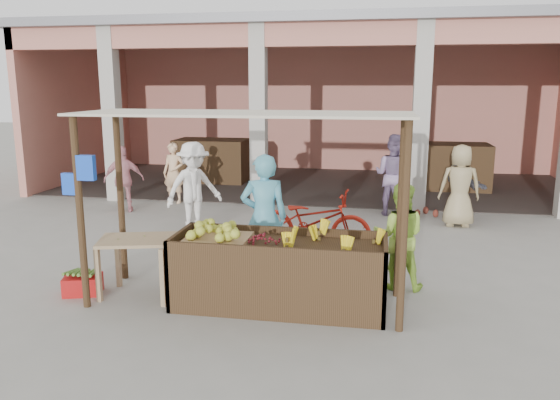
% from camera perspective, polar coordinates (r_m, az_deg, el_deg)
% --- Properties ---
extents(ground, '(60.00, 60.00, 0.00)m').
position_cam_1_polar(ground, '(7.04, -4.16, -10.68)').
color(ground, gray).
rests_on(ground, ground).
extents(market_building, '(14.40, 6.40, 4.20)m').
position_cam_1_polar(market_building, '(15.30, 4.40, 11.89)').
color(market_building, tan).
rests_on(market_building, ground).
extents(fruit_stall, '(2.60, 0.95, 0.80)m').
position_cam_1_polar(fruit_stall, '(6.79, -0.08, -7.88)').
color(fruit_stall, '#452E1B').
rests_on(fruit_stall, ground).
extents(stall_awning, '(4.09, 1.35, 2.39)m').
position_cam_1_polar(stall_awning, '(6.60, -4.41, 5.59)').
color(stall_awning, '#452E1B').
rests_on(stall_awning, ground).
extents(banana_heap, '(1.16, 0.63, 0.21)m').
position_cam_1_polar(banana_heap, '(6.60, 5.10, -3.91)').
color(banana_heap, yellow).
rests_on(banana_heap, fruit_stall).
extents(melon_tray, '(0.78, 0.67, 0.21)m').
position_cam_1_polar(melon_tray, '(6.79, -6.55, -3.58)').
color(melon_tray, '#A98157').
rests_on(melon_tray, fruit_stall).
extents(berry_heap, '(0.48, 0.39, 0.15)m').
position_cam_1_polar(berry_heap, '(6.68, -1.75, -3.94)').
color(berry_heap, maroon).
rests_on(berry_heap, fruit_stall).
extents(side_table, '(1.09, 0.87, 0.78)m').
position_cam_1_polar(side_table, '(7.27, -14.60, -4.95)').
color(side_table, tan).
rests_on(side_table, ground).
extents(papaya_pile, '(0.63, 0.36, 0.18)m').
position_cam_1_polar(papaya_pile, '(7.21, -14.69, -3.22)').
color(papaya_pile, '#50802A').
rests_on(papaya_pile, side_table).
extents(red_crate, '(0.55, 0.46, 0.24)m').
position_cam_1_polar(red_crate, '(7.72, -19.90, -8.33)').
color(red_crate, red).
rests_on(red_crate, ground).
extents(plantain_bundle, '(0.35, 0.25, 0.07)m').
position_cam_1_polar(plantain_bundle, '(7.67, -19.98, -7.22)').
color(plantain_bundle, '#527F2E').
rests_on(plantain_bundle, red_crate).
extents(produce_sacks, '(0.83, 0.78, 0.63)m').
position_cam_1_polar(produce_sacks, '(11.81, 15.10, -0.14)').
color(produce_sacks, maroon).
rests_on(produce_sacks, ground).
extents(vendor_blue, '(0.82, 0.68, 1.91)m').
position_cam_1_polar(vendor_blue, '(7.58, -1.68, -1.42)').
color(vendor_blue, '#5DBCD8').
rests_on(vendor_blue, ground).
extents(vendor_green, '(0.75, 0.45, 1.52)m').
position_cam_1_polar(vendor_green, '(7.47, 12.35, -3.42)').
color(vendor_green, '#A4D244').
rests_on(vendor_green, ground).
extents(motorcycle, '(0.92, 2.12, 1.07)m').
position_cam_1_polar(motorcycle, '(8.97, 3.39, -2.06)').
color(motorcycle, '#A41C10').
rests_on(motorcycle, ground).
extents(shopper_a, '(1.25, 1.23, 1.82)m').
position_cam_1_polar(shopper_a, '(10.18, -9.01, 1.65)').
color(shopper_a, white).
rests_on(shopper_a, ground).
extents(shopper_b, '(1.01, 0.77, 1.53)m').
position_cam_1_polar(shopper_b, '(12.18, -16.00, 2.31)').
color(shopper_b, pink).
rests_on(shopper_b, ground).
extents(shopper_c, '(0.87, 0.58, 1.77)m').
position_cam_1_polar(shopper_c, '(11.06, 18.31, 1.87)').
color(shopper_c, tan).
rests_on(shopper_c, ground).
extents(shopper_d, '(1.07, 1.50, 1.50)m').
position_cam_1_polar(shopper_d, '(11.62, 18.34, 1.65)').
color(shopper_d, '#4C4C59').
rests_on(shopper_d, ground).
extents(shopper_e, '(0.58, 0.46, 1.46)m').
position_cam_1_polar(shopper_e, '(12.90, -11.06, 2.92)').
color(shopper_e, '#F1BF8E').
rests_on(shopper_e, ground).
extents(shopper_f, '(1.05, 0.88, 1.87)m').
position_cam_1_polar(shopper_f, '(11.65, 11.76, 2.96)').
color(shopper_f, '#9177A2').
rests_on(shopper_f, ground).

